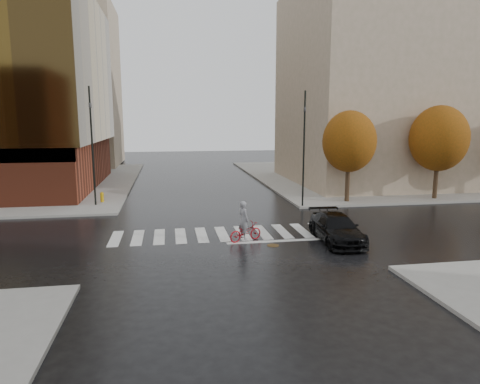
% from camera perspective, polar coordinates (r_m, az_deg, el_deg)
% --- Properties ---
extents(ground, '(120.00, 120.00, 0.00)m').
position_cam_1_polar(ground, '(22.42, -2.22, -5.95)').
color(ground, black).
rests_on(ground, ground).
extents(sidewalk_ne, '(30.00, 30.00, 0.15)m').
position_cam_1_polar(sidewalk_ne, '(48.96, 19.53, 2.17)').
color(sidewalk_ne, gray).
rests_on(sidewalk_ne, ground).
extents(crosswalk, '(12.00, 3.00, 0.01)m').
position_cam_1_polar(crosswalk, '(22.89, -2.39, -5.60)').
color(crosswalk, silver).
rests_on(crosswalk, ground).
extents(building_ne_tan, '(16.00, 16.00, 18.00)m').
position_cam_1_polar(building_ne_tan, '(43.29, 18.09, 13.38)').
color(building_ne_tan, gray).
rests_on(building_ne_tan, sidewalk_ne).
extents(building_nw_far, '(14.00, 12.00, 20.00)m').
position_cam_1_polar(building_nw_far, '(60.04, -22.92, 12.91)').
color(building_nw_far, gray).
rests_on(building_nw_far, sidewalk_nw).
extents(tree_ne_a, '(3.80, 3.80, 6.50)m').
position_cam_1_polar(tree_ne_a, '(31.53, 14.35, 6.53)').
color(tree_ne_a, '#322016').
rests_on(tree_ne_a, sidewalk_ne).
extents(tree_ne_b, '(4.20, 4.20, 6.89)m').
position_cam_1_polar(tree_ne_b, '(34.94, 24.99, 6.48)').
color(tree_ne_b, '#322016').
rests_on(tree_ne_b, sidewalk_ne).
extents(sedan, '(2.10, 4.72, 1.35)m').
position_cam_1_polar(sedan, '(21.92, 12.74, -4.72)').
color(sedan, black).
rests_on(sedan, ground).
extents(cyclist, '(1.91, 1.28, 2.05)m').
position_cam_1_polar(cyclist, '(21.42, 0.64, -4.75)').
color(cyclist, maroon).
rests_on(cyclist, ground).
extents(traffic_light_nw, '(0.23, 0.20, 8.07)m').
position_cam_1_polar(traffic_light_nw, '(30.85, -19.16, 6.95)').
color(traffic_light_nw, black).
rests_on(traffic_light_nw, sidewalk_nw).
extents(traffic_light_ne, '(0.20, 0.23, 7.74)m').
position_cam_1_polar(traffic_light_ne, '(29.18, 8.54, 6.80)').
color(traffic_light_ne, black).
rests_on(traffic_light_ne, sidewalk_ne).
extents(fire_hydrant, '(0.26, 0.26, 0.73)m').
position_cam_1_polar(fire_hydrant, '(32.24, -17.92, -0.57)').
color(fire_hydrant, '#BF910B').
rests_on(fire_hydrant, sidewalk_nw).
extents(manhole, '(0.79, 0.79, 0.01)m').
position_cam_1_polar(manhole, '(20.91, 4.44, -7.11)').
color(manhole, '#503A1C').
rests_on(manhole, ground).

